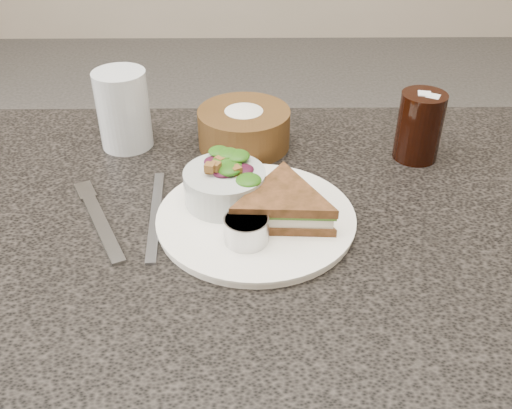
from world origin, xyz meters
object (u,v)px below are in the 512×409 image
object	(u,v)px
sandwich	(283,206)
bread_basket	(244,122)
dinner_plate	(256,219)
cola_glass	(420,123)
dining_table	(256,383)
water_glass	(123,110)
salad_bowl	(225,181)
dressing_ramekin	(246,230)

from	to	relation	value
sandwich	bread_basket	size ratio (longest dim) A/B	1.05
dinner_plate	cola_glass	distance (m)	0.32
dining_table	cola_glass	size ratio (longest dim) A/B	8.08
dinner_plate	cola_glass	xyz separation A→B (m)	(0.26, 0.18, 0.06)
bread_basket	water_glass	bearing A→B (deg)	178.75
sandwich	salad_bowl	size ratio (longest dim) A/B	1.41
sandwich	bread_basket	distance (m)	0.24
salad_bowl	cola_glass	world-z (taller)	cola_glass
sandwich	water_glass	bearing A→B (deg)	139.99
dining_table	dressing_ramekin	size ratio (longest dim) A/B	17.07
dinner_plate	cola_glass	size ratio (longest dim) A/B	2.20
dining_table	dressing_ramekin	bearing A→B (deg)	-99.62
bread_basket	water_glass	xyz separation A→B (m)	(-0.20, 0.00, 0.02)
sandwich	salad_bowl	world-z (taller)	salad_bowl
salad_bowl	cola_glass	bearing A→B (deg)	24.85
salad_bowl	dressing_ramekin	size ratio (longest dim) A/B	1.97
sandwich	dressing_ramekin	distance (m)	0.07
bread_basket	dressing_ramekin	bearing A→B (deg)	-89.02
dinner_plate	dressing_ramekin	world-z (taller)	dressing_ramekin
dining_table	cola_glass	world-z (taller)	cola_glass
bread_basket	dinner_plate	bearing A→B (deg)	-85.41
water_glass	salad_bowl	bearing A→B (deg)	-47.63
dinner_plate	salad_bowl	distance (m)	0.07
dining_table	dinner_plate	size ratio (longest dim) A/B	3.68
salad_bowl	bread_basket	world-z (taller)	bread_basket
cola_glass	water_glass	distance (m)	0.48
dinner_plate	salad_bowl	xyz separation A→B (m)	(-0.04, 0.04, 0.04)
dressing_ramekin	bread_basket	distance (m)	0.28
dinner_plate	dining_table	bearing A→B (deg)	91.38
sandwich	dinner_plate	bearing A→B (deg)	170.28
dinner_plate	water_glass	xyz separation A→B (m)	(-0.22, 0.23, 0.06)
dinner_plate	dressing_ramekin	xyz separation A→B (m)	(-0.01, -0.06, 0.02)
dining_table	salad_bowl	bearing A→B (deg)	157.69
bread_basket	cola_glass	size ratio (longest dim) A/B	1.25
dinner_plate	sandwich	world-z (taller)	sandwich
dressing_ramekin	dinner_plate	bearing A→B (deg)	76.80
sandwich	salad_bowl	xyz separation A→B (m)	(-0.08, 0.04, 0.01)
dressing_ramekin	bread_basket	world-z (taller)	bread_basket
sandwich	water_glass	distance (m)	0.35
dinner_plate	sandwich	bearing A→B (deg)	-12.47
bread_basket	sandwich	bearing A→B (deg)	-76.68
dinner_plate	cola_glass	world-z (taller)	cola_glass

